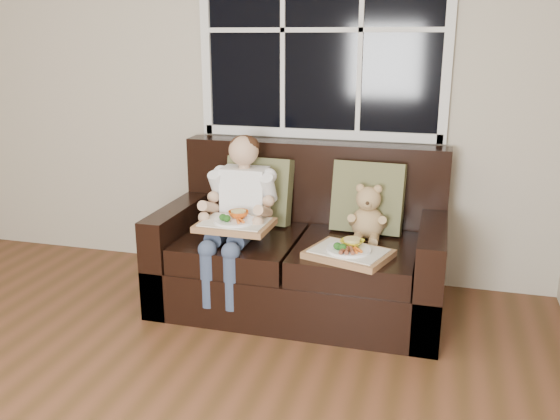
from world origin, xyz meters
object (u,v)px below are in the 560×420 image
(loveseat, at_px, (302,255))
(teddy_bear, at_px, (368,216))
(child, at_px, (239,202))
(tray_left, at_px, (235,223))
(tray_right, at_px, (349,252))

(loveseat, distance_m, teddy_bear, 0.48)
(child, relative_size, tray_left, 2.14)
(tray_right, bearing_deg, tray_left, -166.31)
(teddy_bear, xyz_separation_m, tray_right, (-0.05, -0.35, -0.11))
(loveseat, bearing_deg, teddy_bear, 2.22)
(tray_right, bearing_deg, loveseat, 153.39)
(tray_left, relative_size, tray_right, 0.84)
(loveseat, relative_size, tray_right, 3.36)
(loveseat, height_order, tray_right, loveseat)
(child, xyz_separation_m, tray_right, (0.70, -0.21, -0.17))
(tray_right, bearing_deg, child, -178.93)
(loveseat, distance_m, tray_left, 0.51)
(loveseat, bearing_deg, tray_right, -44.23)
(child, relative_size, tray_right, 1.80)
(loveseat, xyz_separation_m, child, (-0.36, -0.12, 0.35))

